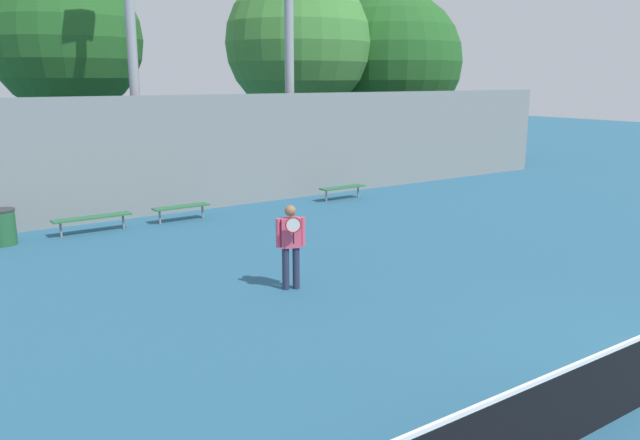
{
  "coord_description": "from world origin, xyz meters",
  "views": [
    {
      "loc": [
        -9.2,
        -3.63,
        4.06
      ],
      "look_at": [
        -1.52,
        7.56,
        0.98
      ],
      "focal_mm": 35.0,
      "sensor_mm": 36.0,
      "label": 1
    }
  ],
  "objects_px": {
    "tennis_player": "(291,242)",
    "tree_dark_dense": "(298,43)",
    "bench_courtside_far": "(181,207)",
    "bench_adjacent_court": "(342,188)",
    "trash_bin": "(3,227)",
    "light_pole_near_left": "(131,35)",
    "tree_green_broad": "(65,40)",
    "light_pole_far_right": "(289,38)",
    "tree_green_tall": "(393,62)",
    "bench_courtside_near": "(92,218)"
  },
  "relations": [
    {
      "from": "light_pole_far_right",
      "to": "trash_bin",
      "type": "xyz_separation_m",
      "value": [
        -9.62,
        -1.9,
        -4.95
      ]
    },
    {
      "from": "bench_adjacent_court",
      "to": "bench_courtside_far",
      "type": "bearing_deg",
      "value": -180.0
    },
    {
      "from": "tennis_player",
      "to": "bench_adjacent_court",
      "type": "relative_size",
      "value": 1.0
    },
    {
      "from": "tree_green_tall",
      "to": "tree_green_broad",
      "type": "distance_m",
      "value": 14.8
    },
    {
      "from": "tennis_player",
      "to": "bench_adjacent_court",
      "type": "height_order",
      "value": "tennis_player"
    },
    {
      "from": "trash_bin",
      "to": "tree_dark_dense",
      "type": "relative_size",
      "value": 0.1
    },
    {
      "from": "light_pole_near_left",
      "to": "tree_green_tall",
      "type": "distance_m",
      "value": 14.85
    },
    {
      "from": "tree_green_broad",
      "to": "trash_bin",
      "type": "bearing_deg",
      "value": -116.73
    },
    {
      "from": "trash_bin",
      "to": "tree_dark_dense",
      "type": "bearing_deg",
      "value": 27.0
    },
    {
      "from": "light_pole_far_right",
      "to": "trash_bin",
      "type": "distance_m",
      "value": 10.98
    },
    {
      "from": "tennis_player",
      "to": "bench_courtside_near",
      "type": "distance_m",
      "value": 7.22
    },
    {
      "from": "trash_bin",
      "to": "tree_dark_dense",
      "type": "distance_m",
      "value": 15.43
    },
    {
      "from": "bench_courtside_far",
      "to": "trash_bin",
      "type": "xyz_separation_m",
      "value": [
        -4.69,
        0.0,
        0.05
      ]
    },
    {
      "from": "trash_bin",
      "to": "tree_green_tall",
      "type": "distance_m",
      "value": 19.84
    },
    {
      "from": "bench_courtside_far",
      "to": "tree_dark_dense",
      "type": "relative_size",
      "value": 0.19
    },
    {
      "from": "bench_adjacent_court",
      "to": "light_pole_far_right",
      "type": "bearing_deg",
      "value": 115.42
    },
    {
      "from": "bench_courtside_near",
      "to": "tree_green_broad",
      "type": "height_order",
      "value": "tree_green_broad"
    },
    {
      "from": "trash_bin",
      "to": "bench_courtside_near",
      "type": "bearing_deg",
      "value": -0.07
    },
    {
      "from": "bench_courtside_far",
      "to": "tree_dark_dense",
      "type": "height_order",
      "value": "tree_dark_dense"
    },
    {
      "from": "light_pole_far_right",
      "to": "tree_dark_dense",
      "type": "xyz_separation_m",
      "value": [
        3.36,
        4.71,
        0.14
      ]
    },
    {
      "from": "tennis_player",
      "to": "light_pole_far_right",
      "type": "bearing_deg",
      "value": 78.9
    },
    {
      "from": "light_pole_near_left",
      "to": "tree_dark_dense",
      "type": "relative_size",
      "value": 1.08
    },
    {
      "from": "bench_adjacent_court",
      "to": "light_pole_far_right",
      "type": "relative_size",
      "value": 0.17
    },
    {
      "from": "light_pole_far_right",
      "to": "tree_green_broad",
      "type": "bearing_deg",
      "value": 140.92
    },
    {
      "from": "bench_courtside_far",
      "to": "tree_green_tall",
      "type": "bearing_deg",
      "value": 25.36
    },
    {
      "from": "tennis_player",
      "to": "bench_adjacent_court",
      "type": "distance_m",
      "value": 9.43
    },
    {
      "from": "tennis_player",
      "to": "bench_courtside_far",
      "type": "distance_m",
      "value": 6.97
    },
    {
      "from": "bench_adjacent_court",
      "to": "light_pole_far_right",
      "type": "xyz_separation_m",
      "value": [
        -0.91,
        1.91,
        5.0
      ]
    },
    {
      "from": "tennis_player",
      "to": "bench_courtside_far",
      "type": "relative_size",
      "value": 1.03
    },
    {
      "from": "bench_courtside_near",
      "to": "tree_green_tall",
      "type": "relative_size",
      "value": 0.25
    },
    {
      "from": "bench_courtside_near",
      "to": "bench_adjacent_court",
      "type": "relative_size",
      "value": 1.21
    },
    {
      "from": "tennis_player",
      "to": "trash_bin",
      "type": "height_order",
      "value": "tennis_player"
    },
    {
      "from": "bench_courtside_far",
      "to": "tree_green_tall",
      "type": "distance_m",
      "value": 15.65
    },
    {
      "from": "light_pole_near_left",
      "to": "bench_adjacent_court",
      "type": "bearing_deg",
      "value": -15.94
    },
    {
      "from": "bench_adjacent_court",
      "to": "tree_green_broad",
      "type": "xyz_separation_m",
      "value": [
        -7.05,
        6.9,
        4.98
      ]
    },
    {
      "from": "trash_bin",
      "to": "tree_green_tall",
      "type": "xyz_separation_m",
      "value": [
        18.25,
        6.43,
        4.38
      ]
    },
    {
      "from": "bench_courtside_far",
      "to": "bench_adjacent_court",
      "type": "height_order",
      "value": "same"
    },
    {
      "from": "bench_courtside_near",
      "to": "bench_courtside_far",
      "type": "height_order",
      "value": "same"
    },
    {
      "from": "bench_courtside_far",
      "to": "tree_green_tall",
      "type": "relative_size",
      "value": 0.2
    },
    {
      "from": "tennis_player",
      "to": "tree_green_broad",
      "type": "bearing_deg",
      "value": 113.48
    },
    {
      "from": "tree_dark_dense",
      "to": "bench_courtside_far",
      "type": "bearing_deg",
      "value": -141.4
    },
    {
      "from": "light_pole_far_right",
      "to": "light_pole_near_left",
      "type": "bearing_deg",
      "value": -179.1
    },
    {
      "from": "bench_courtside_far",
      "to": "tree_green_broad",
      "type": "xyz_separation_m",
      "value": [
        -1.22,
        6.9,
        4.98
      ]
    },
    {
      "from": "bench_courtside_near",
      "to": "light_pole_near_left",
      "type": "relative_size",
      "value": 0.22
    },
    {
      "from": "tennis_player",
      "to": "tree_green_tall",
      "type": "relative_size",
      "value": 0.21
    },
    {
      "from": "bench_adjacent_court",
      "to": "tree_green_broad",
      "type": "height_order",
      "value": "tree_green_broad"
    },
    {
      "from": "tennis_player",
      "to": "tree_green_broad",
      "type": "xyz_separation_m",
      "value": [
        -0.67,
        13.82,
        4.42
      ]
    },
    {
      "from": "tennis_player",
      "to": "light_pole_far_right",
      "type": "distance_m",
      "value": 11.3
    },
    {
      "from": "tree_green_tall",
      "to": "tree_green_broad",
      "type": "height_order",
      "value": "tree_green_tall"
    },
    {
      "from": "tennis_player",
      "to": "tree_dark_dense",
      "type": "relative_size",
      "value": 0.19
    }
  ]
}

